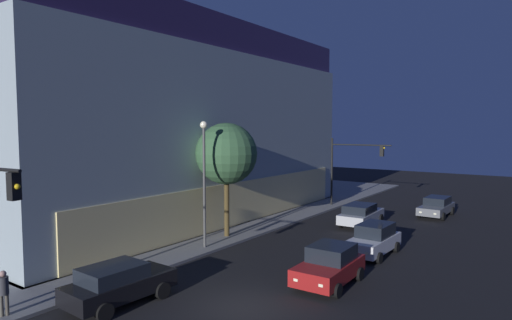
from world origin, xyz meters
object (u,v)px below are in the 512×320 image
street_lamp_sidewalk (204,168)px  car_red (330,265)px  sidewalk_tree (226,154)px  car_grey (437,206)px  traffic_light_far_corner (350,161)px  car_silver (361,214)px  car_white (374,239)px  car_black (118,283)px  pedestrian_waiting (4,289)px  modern_building (138,125)px

street_lamp_sidewalk → car_red: 9.47m
sidewalk_tree → car_grey: bearing=-31.8°
traffic_light_far_corner → car_grey: size_ratio=1.28×
street_lamp_sidewalk → car_silver: 13.06m
car_white → car_grey: car_white is taller
car_black → traffic_light_far_corner: bearing=1.9°
car_silver → car_grey: size_ratio=1.00×
sidewalk_tree → car_silver: (8.44, -5.81, -4.66)m
car_black → pedestrian_waiting: bearing=146.1°
car_black → car_white: 14.19m
car_white → car_black: bearing=154.7°
pedestrian_waiting → car_grey: bearing=-16.3°
sidewalk_tree → car_black: size_ratio=1.62×
car_red → car_grey: size_ratio=0.87×
car_red → pedestrian_waiting: bearing=141.5°
traffic_light_far_corner → pedestrian_waiting: size_ratio=3.52×
traffic_light_far_corner → car_grey: 8.07m
modern_building → car_white: modern_building is taller
modern_building → car_red: modern_building is taller
modern_building → traffic_light_far_corner: 18.99m
sidewalk_tree → traffic_light_far_corner: bearing=-8.7°
street_lamp_sidewalk → sidewalk_tree: size_ratio=1.01×
modern_building → traffic_light_far_corner: (11.56, -14.72, -3.21)m
street_lamp_sidewalk → car_black: street_lamp_sidewalk is taller
modern_building → pedestrian_waiting: bearing=-142.8°
street_lamp_sidewalk → sidewalk_tree: street_lamp_sidewalk is taller
car_grey → street_lamp_sidewalk: bearing=154.0°
modern_building → sidewalk_tree: modern_building is taller
modern_building → sidewalk_tree: (-3.22, -12.47, -1.94)m
street_lamp_sidewalk → car_black: (-8.04, -2.49, -3.99)m
street_lamp_sidewalk → car_grey: size_ratio=1.56×
car_black → car_red: car_red is taller
modern_building → traffic_light_far_corner: bearing=-51.9°
car_red → car_black: bearing=139.5°
sidewalk_tree → car_black: sidewalk_tree is taller
modern_building → car_silver: (5.22, -18.29, -6.59)m
car_black → car_red: 9.32m
street_lamp_sidewalk → car_red: (-0.95, -8.54, -3.98)m
modern_building → car_silver: modern_building is taller
sidewalk_tree → car_silver: 11.26m
car_black → car_red: size_ratio=1.09×
car_white → car_grey: size_ratio=0.91×
sidewalk_tree → car_white: sidewalk_tree is taller
modern_building → car_silver: bearing=-74.1°
sidewalk_tree → car_red: size_ratio=1.77×
pedestrian_waiting → car_grey: pedestrian_waiting is taller
traffic_light_far_corner → car_white: size_ratio=1.41×
street_lamp_sidewalk → car_black: bearing=-162.8°
street_lamp_sidewalk → sidewalk_tree: 2.99m
traffic_light_far_corner → sidewalk_tree: sidewalk_tree is taller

